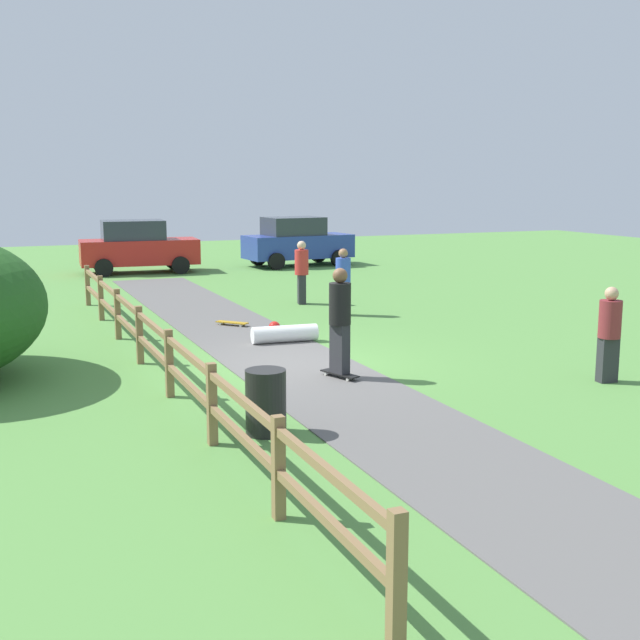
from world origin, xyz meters
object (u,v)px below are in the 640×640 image
at_px(bystander_blue, 343,279).
at_px(parked_car_red, 138,247).
at_px(bystander_maroon, 609,330).
at_px(parked_car_blue, 297,242).
at_px(skateboard_loose, 232,323).
at_px(skater_fallen, 284,333).
at_px(trash_bin, 266,402).
at_px(skater_riding, 340,317).
at_px(bystander_red, 302,269).

xyz_separation_m(bystander_blue, parked_car_red, (-3.10, 11.40, 0.02)).
relative_size(bystander_maroon, parked_car_blue, 0.38).
bearing_deg(skateboard_loose, bystander_blue, 8.15).
bearing_deg(parked_car_red, skater_fallen, -87.96).
xyz_separation_m(trash_bin, skateboard_loose, (1.92, 8.08, -0.36)).
relative_size(trash_bin, parked_car_red, 0.21).
bearing_deg(skater_riding, bystander_blue, 65.30).
xyz_separation_m(bystander_blue, parked_car_blue, (3.13, 11.39, 0.02)).
height_order(trash_bin, skater_fallen, trash_bin).
xyz_separation_m(parked_car_red, parked_car_blue, (6.23, -0.01, 0.00)).
bearing_deg(parked_car_blue, bystander_blue, -105.36).
relative_size(trash_bin, skateboard_loose, 1.23).
height_order(parked_car_red, parked_car_blue, same).
bearing_deg(parked_car_blue, parked_car_red, 179.93).
relative_size(parked_car_red, parked_car_blue, 1.00).
bearing_deg(skater_fallen, skater_riding, -93.27).
relative_size(trash_bin, bystander_red, 0.52).
xyz_separation_m(skateboard_loose, parked_car_red, (-0.03, 11.84, 0.87)).
relative_size(skateboard_loose, bystander_blue, 0.43).
xyz_separation_m(bystander_maroon, bystander_red, (-1.65, 10.19, 0.06)).
height_order(skateboard_loose, bystander_red, bystander_red).
height_order(skater_riding, bystander_red, skater_riding).
bearing_deg(trash_bin, skater_riding, 48.15).
bearing_deg(bystander_red, bystander_blue, -82.39).
bearing_deg(bystander_maroon, skater_fallen, 126.52).
distance_m(trash_bin, skateboard_loose, 8.31).
bearing_deg(skater_riding, bystander_maroon, -25.51).
bearing_deg(bystander_maroon, trash_bin, -175.71).
height_order(skateboard_loose, bystander_blue, bystander_blue).
bearing_deg(bystander_red, trash_bin, -113.78).
bearing_deg(trash_bin, skateboard_loose, 76.63).
relative_size(trash_bin, skater_fallen, 0.63).
xyz_separation_m(skateboard_loose, bystander_red, (2.78, 2.59, 0.88)).
bearing_deg(bystander_maroon, parked_car_blue, 84.79).
bearing_deg(skater_fallen, bystander_blue, 46.14).
xyz_separation_m(skater_fallen, bystander_red, (2.31, 4.85, 0.76)).
height_order(trash_bin, bystander_blue, bystander_blue).
relative_size(skater_fallen, bystander_red, 0.82).
distance_m(skater_riding, parked_car_red, 17.46).
height_order(bystander_blue, parked_car_red, parked_car_red).
bearing_deg(trash_bin, bystander_red, 66.22).
distance_m(bystander_maroon, parked_car_red, 19.94).
relative_size(skater_riding, parked_car_red, 0.45).
distance_m(skater_riding, parked_car_blue, 18.43).
bearing_deg(parked_car_blue, skater_fallen, -112.11).
bearing_deg(bystander_red, skater_fallen, -115.45).
height_order(skateboard_loose, parked_car_red, parked_car_red).
relative_size(skater_fallen, bystander_blue, 0.84).
bearing_deg(skater_riding, parked_car_red, 91.02).
relative_size(skater_riding, skater_fallen, 1.34).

